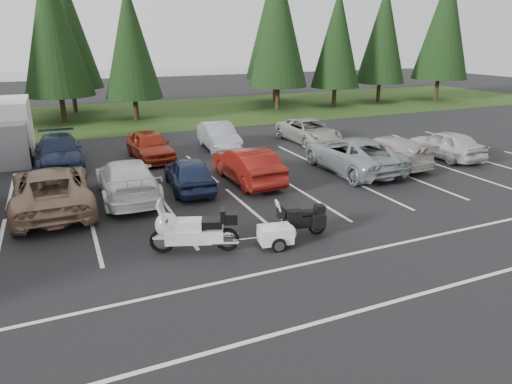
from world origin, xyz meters
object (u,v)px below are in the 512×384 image
at_px(car_near_3, 127,179).
at_px(car_near_7, 386,151).
at_px(car_near_6, 352,154).
at_px(adventure_motorcycle, 298,218).
at_px(car_near_8, 446,144).
at_px(touring_motorcycle, 194,227).
at_px(car_far_2, 150,146).
at_px(car_far_1, 59,152).
at_px(car_far_4, 309,131).
at_px(cargo_trailer, 275,236).
at_px(car_near_5, 247,165).
at_px(box_truck, 5,131).
at_px(car_far_3, 219,136).
at_px(car_near_4, 189,173).
at_px(car_near_2, 52,189).

height_order(car_near_3, car_near_7, car_near_3).
bearing_deg(car_near_6, adventure_motorcycle, 44.91).
distance_m(car_near_8, touring_motorcycle, 15.84).
bearing_deg(car_near_7, car_far_2, -34.08).
xyz_separation_m(car_far_1, adventure_motorcycle, (6.54, -11.83, -0.09)).
xyz_separation_m(touring_motorcycle, adventure_motorcycle, (3.23, -0.26, -0.15)).
xyz_separation_m(car_near_8, car_far_4, (-4.58, 6.09, -0.05)).
xyz_separation_m(car_near_7, car_far_2, (-10.27, 5.64, 0.01)).
bearing_deg(cargo_trailer, car_far_4, 64.71).
height_order(car_near_8, adventure_motorcycle, car_near_8).
relative_size(car_near_5, cargo_trailer, 3.23).
relative_size(box_truck, car_far_3, 1.27).
height_order(box_truck, car_near_4, box_truck).
bearing_deg(car_near_4, car_near_6, -178.54).
height_order(car_near_6, car_near_8, car_near_6).
height_order(car_near_6, car_far_4, car_near_6).
relative_size(car_far_2, adventure_motorcycle, 2.01).
xyz_separation_m(car_far_4, touring_motorcycle, (-10.34, -11.41, 0.12)).
bearing_deg(car_near_3, car_far_3, -132.14).
xyz_separation_m(car_far_1, car_far_4, (13.65, -0.15, -0.06)).
height_order(car_near_3, car_far_4, car_near_3).
distance_m(car_near_2, car_near_3, 2.69).
relative_size(car_near_5, car_far_4, 0.95).
bearing_deg(car_near_5, car_far_2, -62.25).
xyz_separation_m(car_far_1, car_far_3, (8.19, 0.27, -0.01)).
relative_size(car_near_7, car_near_8, 1.16).
relative_size(car_far_1, touring_motorcycle, 1.76).
bearing_deg(car_near_7, car_near_4, -6.41).
relative_size(car_near_4, car_far_4, 0.82).
xyz_separation_m(car_near_5, car_far_4, (6.34, 5.78, -0.08)).
height_order(car_near_3, car_near_6, car_near_6).
distance_m(box_truck, car_far_4, 16.26).
xyz_separation_m(car_near_2, touring_motorcycle, (3.70, -5.36, 0.00)).
bearing_deg(car_far_2, box_truck, 151.77).
xyz_separation_m(car_near_6, car_near_8, (5.79, 0.02, -0.07)).
xyz_separation_m(car_far_4, cargo_trailer, (-8.05, -12.04, -0.34)).
height_order(box_truck, adventure_motorcycle, box_truck).
bearing_deg(adventure_motorcycle, car_far_4, 67.79).
relative_size(car_near_7, car_far_2, 1.15).
relative_size(car_near_7, car_far_1, 0.97).
bearing_deg(car_far_1, car_near_4, -51.59).
distance_m(car_near_2, adventure_motorcycle, 8.93).
height_order(car_near_6, car_far_1, car_near_6).
bearing_deg(adventure_motorcycle, car_near_7, 44.89).
height_order(car_near_6, car_far_2, car_near_6).
relative_size(car_near_2, car_near_8, 1.34).
distance_m(car_near_3, car_near_8, 15.95).
bearing_deg(adventure_motorcycle, cargo_trailer, -149.96).
xyz_separation_m(car_near_5, car_far_1, (-7.31, 5.93, -0.02)).
bearing_deg(car_far_2, car_far_3, 5.62).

